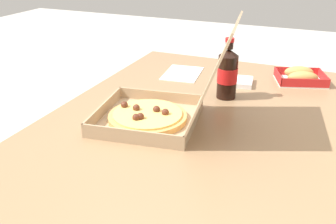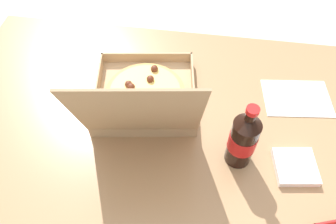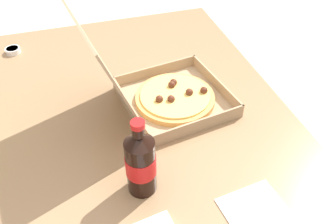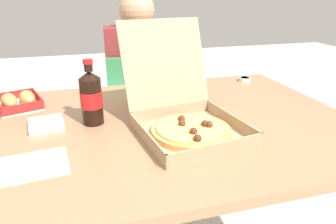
{
  "view_description": "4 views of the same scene",
  "coord_description": "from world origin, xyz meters",
  "px_view_note": "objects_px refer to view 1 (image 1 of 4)",
  "views": [
    {
      "loc": [
        1.03,
        0.34,
        1.26
      ],
      "look_at": [
        0.04,
        -0.08,
        0.76
      ],
      "focal_mm": 39.43,
      "sensor_mm": 36.0,
      "label": 1
    },
    {
      "loc": [
        -0.1,
        0.53,
        1.54
      ],
      "look_at": [
        -0.01,
        -0.07,
        0.74
      ],
      "focal_mm": 35.19,
      "sensor_mm": 36.0,
      "label": 2
    },
    {
      "loc": [
        -0.76,
        0.15,
        1.45
      ],
      "look_at": [
        0.02,
        -0.1,
        0.73
      ],
      "focal_mm": 37.79,
      "sensor_mm": 36.0,
      "label": 3
    },
    {
      "loc": [
        -0.24,
        -0.95,
        1.16
      ],
      "look_at": [
        0.01,
        -0.08,
        0.79
      ],
      "focal_mm": 32.45,
      "sensor_mm": 36.0,
      "label": 4
    }
  ],
  "objects_px": {
    "pizza_box_open": "(159,109)",
    "napkin_pile": "(239,82)",
    "paper_menu": "(182,73)",
    "bread_side_box": "(301,76)",
    "cola_bottle": "(227,73)"
  },
  "relations": [
    {
      "from": "paper_menu",
      "to": "bread_side_box",
      "type": "bearing_deg",
      "value": 94.04
    },
    {
      "from": "pizza_box_open",
      "to": "bread_side_box",
      "type": "distance_m",
      "value": 0.68
    },
    {
      "from": "bread_side_box",
      "to": "napkin_pile",
      "type": "xyz_separation_m",
      "value": [
        0.12,
        -0.23,
        -0.02
      ]
    },
    {
      "from": "cola_bottle",
      "to": "paper_menu",
      "type": "height_order",
      "value": "cola_bottle"
    },
    {
      "from": "napkin_pile",
      "to": "cola_bottle",
      "type": "bearing_deg",
      "value": -4.34
    },
    {
      "from": "paper_menu",
      "to": "napkin_pile",
      "type": "relative_size",
      "value": 1.91
    },
    {
      "from": "bread_side_box",
      "to": "paper_menu",
      "type": "relative_size",
      "value": 1.08
    },
    {
      "from": "cola_bottle",
      "to": "paper_menu",
      "type": "xyz_separation_m",
      "value": [
        -0.19,
        -0.24,
        -0.09
      ]
    },
    {
      "from": "napkin_pile",
      "to": "bread_side_box",
      "type": "bearing_deg",
      "value": 117.54
    },
    {
      "from": "bread_side_box",
      "to": "cola_bottle",
      "type": "distance_m",
      "value": 0.37
    },
    {
      "from": "pizza_box_open",
      "to": "paper_menu",
      "type": "relative_size",
      "value": 2.21
    },
    {
      "from": "pizza_box_open",
      "to": "napkin_pile",
      "type": "xyz_separation_m",
      "value": [
        -0.45,
        0.15,
        -0.04
      ]
    },
    {
      "from": "pizza_box_open",
      "to": "napkin_pile",
      "type": "relative_size",
      "value": 4.22
    },
    {
      "from": "pizza_box_open",
      "to": "cola_bottle",
      "type": "bearing_deg",
      "value": 153.72
    },
    {
      "from": "pizza_box_open",
      "to": "bread_side_box",
      "type": "xyz_separation_m",
      "value": [
        -0.57,
        0.38,
        -0.02
      ]
    }
  ]
}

